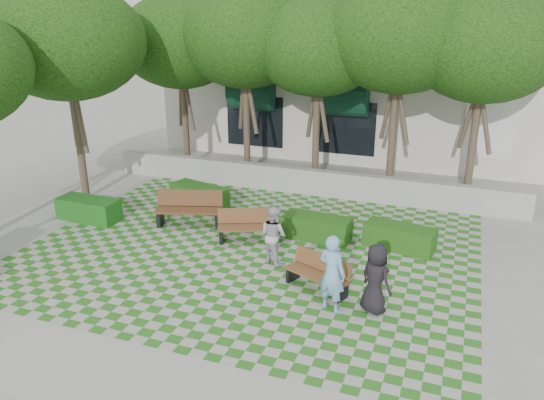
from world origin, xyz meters
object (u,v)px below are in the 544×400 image
at_px(bench_west, 189,209).
at_px(person_white, 274,235).
at_px(person_dark, 376,279).
at_px(bench_east, 318,274).
at_px(hedge_west, 89,209).
at_px(person_blue, 332,273).
at_px(hedge_midleft, 199,196).
at_px(hedge_east, 399,237).
at_px(hedge_midright, 317,228).
at_px(bench_mid, 248,226).

distance_m(bench_west, person_white, 3.65).
xyz_separation_m(person_dark, person_white, (-2.89, 1.47, -0.02)).
distance_m(bench_west, person_dark, 6.89).
distance_m(bench_east, hedge_west, 8.13).
bearing_deg(person_blue, person_white, -20.59).
bearing_deg(hedge_midleft, bench_west, -72.79).
bearing_deg(hedge_east, hedge_midright, -176.65).
bearing_deg(hedge_midleft, person_blue, -39.95).
distance_m(hedge_midleft, person_white, 4.91).
bearing_deg(person_dark, person_white, 6.24).
relative_size(bench_mid, person_blue, 1.02).
bearing_deg(person_dark, bench_mid, 1.20).
distance_m(bench_mid, person_dark, 4.78).
height_order(bench_mid, hedge_midright, bench_mid).
distance_m(hedge_east, person_blue, 3.92).
relative_size(bench_mid, bench_west, 0.87).
height_order(bench_east, person_blue, person_blue).
bearing_deg(bench_east, hedge_east, 85.24).
distance_m(bench_mid, hedge_east, 4.24).
distance_m(hedge_west, person_blue, 8.84).
height_order(hedge_east, person_blue, person_blue).
distance_m(bench_mid, hedge_midleft, 3.33).
bearing_deg(hedge_midright, hedge_west, -171.33).
distance_m(hedge_midright, hedge_midleft, 4.61).
height_order(bench_mid, bench_west, bench_west).
bearing_deg(hedge_midleft, bench_mid, -37.60).
bearing_deg(person_white, person_blue, 166.10).
relative_size(hedge_west, person_blue, 1.11).
xyz_separation_m(bench_west, person_blue, (5.29, -3.27, 0.39)).
height_order(bench_east, hedge_east, bench_east).
height_order(bench_east, person_dark, person_dark).
bearing_deg(hedge_east, person_dark, -91.51).
bearing_deg(bench_west, hedge_midleft, 89.68).
relative_size(hedge_midright, person_blue, 1.08).
bearing_deg(hedge_midright, person_blue, -69.71).
xyz_separation_m(hedge_east, person_white, (-2.98, -2.00, 0.45)).
distance_m(hedge_midleft, person_dark, 8.10).
relative_size(hedge_midleft, hedge_west, 1.01).
xyz_separation_m(hedge_east, person_blue, (-1.00, -3.75, 0.56)).
bearing_deg(person_blue, bench_east, -36.24).
relative_size(bench_west, hedge_midleft, 1.05).
relative_size(bench_east, person_white, 1.08).
height_order(hedge_midleft, person_dark, person_dark).
xyz_separation_m(hedge_midright, hedge_west, (-7.12, -1.09, 0.01)).
bearing_deg(person_blue, hedge_east, -84.12).
xyz_separation_m(bench_east, hedge_midright, (-0.83, 2.83, -0.07)).
xyz_separation_m(hedge_midright, hedge_midleft, (-4.44, 1.23, 0.01)).
xyz_separation_m(hedge_west, person_blue, (8.45, -2.52, 0.55)).
distance_m(hedge_east, hedge_midright, 2.33).
relative_size(bench_mid, hedge_midleft, 0.91).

